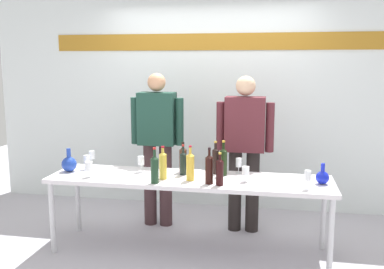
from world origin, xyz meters
TOP-DOWN VIEW (x-y plane):
  - ground_plane at (0.00, 0.00)m, footprint 10.00×10.00m
  - back_wall at (0.00, 1.44)m, footprint 5.64×0.11m
  - display_table at (0.00, 0.00)m, footprint 2.67×0.65m
  - decanter_blue_left at (-1.21, 0.00)m, footprint 0.15×0.15m
  - decanter_blue_right at (1.21, 0.00)m, footprint 0.12×0.12m
  - presenter_left at (-0.48, 0.63)m, footprint 0.59×0.22m
  - presenter_right at (0.48, 0.63)m, footprint 0.61×0.22m
  - wine_bottle_0 at (0.22, -0.17)m, footprint 0.07×0.07m
  - wine_bottle_1 at (0.03, -0.09)m, footprint 0.07×0.07m
  - wine_bottle_2 at (-0.27, -0.25)m, footprint 0.07×0.07m
  - wine_bottle_3 at (0.31, 0.14)m, footprint 0.07×0.07m
  - wine_bottle_4 at (-0.23, -0.10)m, footprint 0.07×0.07m
  - wine_bottle_5 at (0.32, -0.21)m, footprint 0.07×0.07m
  - wine_bottle_6 at (-0.10, 0.19)m, footprint 0.07×0.07m
  - wine_bottle_7 at (-0.07, 0.09)m, footprint 0.06×0.06m
  - wine_bottle_8 at (0.22, 0.19)m, footprint 0.06×0.06m
  - wine_glass_left_0 at (-1.08, 0.12)m, footprint 0.06×0.06m
  - wine_glass_left_1 at (-0.51, 0.12)m, footprint 0.06×0.06m
  - wine_glass_left_2 at (-0.93, -0.16)m, footprint 0.07×0.07m
  - wine_glass_left_3 at (-1.09, 0.26)m, footprint 0.06×0.06m
  - wine_glass_right_0 at (0.53, -0.05)m, footprint 0.07×0.07m
  - wine_glass_right_1 at (0.45, 0.24)m, footprint 0.06×0.06m
  - wine_glass_right_2 at (1.07, -0.19)m, footprint 0.06×0.06m

SIDE VIEW (x-z plane):
  - ground_plane at x=0.00m, z-range 0.00..0.00m
  - display_table at x=0.00m, z-range 0.31..1.05m
  - decanter_blue_right at x=1.21m, z-range 0.70..0.89m
  - decanter_blue_left at x=-1.21m, z-range 0.70..0.93m
  - wine_glass_right_0 at x=0.53m, z-range 0.76..0.90m
  - wine_glass_left_0 at x=-1.08m, z-range 0.76..0.91m
  - wine_glass_left_2 at x=-0.93m, z-range 0.76..0.91m
  - wine_glass_right_1 at x=0.45m, z-range 0.76..0.92m
  - wine_glass_left_1 at x=-0.51m, z-range 0.77..0.92m
  - wine_glass_left_3 at x=-1.09m, z-range 0.77..0.93m
  - wine_glass_right_2 at x=1.07m, z-range 0.77..0.94m
  - wine_bottle_7 at x=-0.07m, z-range 0.71..1.00m
  - wine_bottle_5 at x=0.32m, z-range 0.71..1.01m
  - wine_bottle_6 at x=-0.10m, z-range 0.71..1.02m
  - wine_bottle_2 at x=-0.27m, z-range 0.70..1.03m
  - wine_bottle_1 at x=0.03m, z-range 0.71..1.03m
  - wine_bottle_4 at x=-0.23m, z-range 0.71..1.03m
  - wine_bottle_8 at x=0.22m, z-range 0.71..1.03m
  - wine_bottle_0 at x=0.22m, z-range 0.71..1.04m
  - wine_bottle_3 at x=0.31m, z-range 0.71..1.05m
  - presenter_right at x=0.48m, z-range 0.12..1.79m
  - presenter_left at x=-0.48m, z-range 0.12..1.81m
  - back_wall at x=0.00m, z-range 0.00..3.00m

